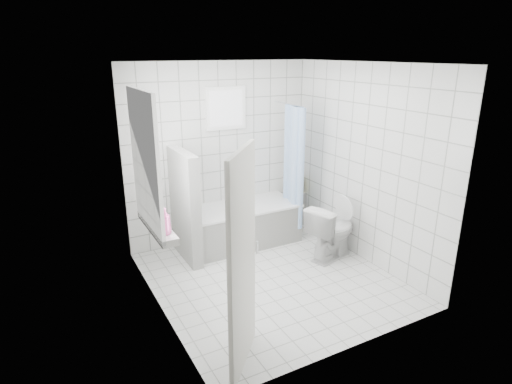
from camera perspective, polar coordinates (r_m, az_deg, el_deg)
ground at (r=5.48m, az=2.03°, el=-11.46°), size 3.00×3.00×0.00m
ceiling at (r=4.76m, az=2.39°, el=16.83°), size 3.00×3.00×0.00m
wall_back at (r=6.26m, az=-4.83°, el=5.12°), size 2.80×0.02×2.60m
wall_front at (r=3.83m, az=13.71°, el=-4.04°), size 2.80×0.02×2.60m
wall_left at (r=4.45m, az=-13.51°, el=-0.84°), size 0.02×3.00×2.60m
wall_right at (r=5.78m, az=14.25°, el=3.51°), size 0.02×3.00×2.60m
window_left at (r=4.66m, az=-14.25°, el=3.80°), size 0.01×0.90×1.40m
window_back at (r=6.15m, az=-3.95°, el=11.06°), size 0.50×0.01×0.50m
window_sill at (r=4.90m, az=-13.07°, el=-4.53°), size 0.18×1.02×0.08m
door at (r=3.68m, az=-1.83°, el=-9.60°), size 0.56×0.63×2.00m
bathtub at (r=6.32m, az=-1.81°, el=-4.34°), size 1.64×0.77×0.58m
partition_wall at (r=5.79m, az=-9.45°, el=-1.86°), size 0.15×0.85×1.50m
tiled_ledge at (r=7.04m, az=5.26°, el=-2.09°), size 0.40×0.24×0.55m
toilet at (r=5.94m, az=10.09°, el=-5.16°), size 0.85×0.63×0.77m
curtain_rod at (r=6.23m, az=4.51°, el=11.60°), size 0.02×0.80×0.02m
shower_curtain at (r=6.29m, az=4.95°, el=3.30°), size 0.14×0.48×1.78m
tub_faucet at (r=6.45m, az=-2.40°, el=1.43°), size 0.18×0.06×0.06m
sill_bottles at (r=4.71m, az=-12.58°, el=-3.45°), size 0.17×0.72×0.28m
ledge_bottles at (r=6.90m, az=5.48°, el=0.88°), size 0.20×0.15×0.25m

